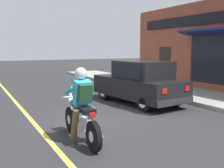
{
  "coord_description": "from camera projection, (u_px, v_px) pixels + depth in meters",
  "views": [
    {
      "loc": [
        -3.23,
        -6.43,
        2.02
      ],
      "look_at": [
        0.52,
        0.47,
        0.95
      ],
      "focal_mm": 42.0,
      "sensor_mm": 36.0,
      "label": 1
    }
  ],
  "objects": [
    {
      "name": "lane_stripe",
      "position": [
        19.0,
        106.0,
        9.16
      ],
      "size": [
        0.12,
        19.8,
        0.01
      ],
      "primitive_type": "cube",
      "color": "#D1C64C",
      "rests_on": "ground"
    },
    {
      "name": "motorcycle_with_rider",
      "position": [
        81.0,
        111.0,
        5.67
      ],
      "size": [
        0.56,
        2.02,
        1.62
      ],
      "color": "black",
      "rests_on": "ground"
    },
    {
      "name": "sidewalk_curb",
      "position": [
        170.0,
        90.0,
        12.36
      ],
      "size": [
        2.6,
        22.0,
        0.14
      ],
      "primitive_type": "cube",
      "color": "#9E9B93",
      "rests_on": "ground"
    },
    {
      "name": "storefront_building",
      "position": [
        213.0,
        46.0,
        11.87
      ],
      "size": [
        1.25,
        10.89,
        4.2
      ],
      "color": "brown",
      "rests_on": "ground"
    },
    {
      "name": "car_hatchback",
      "position": [
        139.0,
        83.0,
        9.65
      ],
      "size": [
        1.99,
        3.92,
        1.57
      ],
      "color": "black",
      "rests_on": "ground"
    },
    {
      "name": "ground_plane",
      "position": [
        104.0,
        120.0,
        7.4
      ],
      "size": [
        80.0,
        80.0,
        0.0
      ],
      "primitive_type": "plane",
      "color": "#2B2B2D"
    },
    {
      "name": "trash_bin",
      "position": [
        142.0,
        71.0,
        15.87
      ],
      "size": [
        0.56,
        0.56,
        0.98
      ],
      "color": "#2D2D33",
      "rests_on": "sidewalk_curb"
    }
  ]
}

